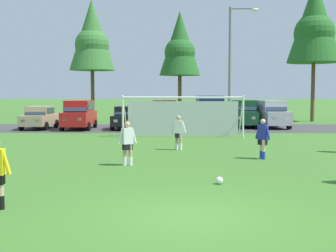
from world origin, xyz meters
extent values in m
plane|color=#3D7028|center=(0.00, 15.00, 0.00)|extent=(400.00, 400.00, 0.00)
cube|color=#3D3D3F|center=(0.00, 24.13, 0.00)|extent=(52.00, 8.40, 0.01)
sphere|color=white|center=(1.00, 3.33, 0.11)|extent=(0.22, 0.22, 0.22)
sphere|color=black|center=(1.00, 3.33, 0.12)|extent=(0.08, 0.08, 0.08)
sphere|color=red|center=(1.06, 3.33, 0.11)|extent=(0.07, 0.07, 0.07)
cylinder|color=white|center=(3.93, 16.78, 1.22)|extent=(0.12, 0.12, 2.44)
cylinder|color=white|center=(-3.39, 17.03, 1.22)|extent=(0.12, 0.12, 2.44)
cylinder|color=white|center=(0.27, 16.91, 2.44)|extent=(7.32, 0.36, 0.12)
cylinder|color=white|center=(3.96, 17.68, 1.34)|extent=(0.15, 1.95, 2.46)
cylinder|color=white|center=(-3.36, 17.93, 1.34)|extent=(0.15, 1.95, 2.46)
cube|color=silver|center=(0.31, 17.91, 1.10)|extent=(6.95, 0.27, 2.20)
cylinder|color=tan|center=(-4.34, 0.52, 0.40)|extent=(0.14, 0.14, 0.80)
cylinder|color=black|center=(-4.34, 0.52, 0.16)|extent=(0.15, 0.15, 0.32)
cylinder|color=yellow|center=(-4.19, 0.50, 1.08)|extent=(0.23, 0.10, 0.55)
cylinder|color=tan|center=(0.02, 10.99, 0.40)|extent=(0.14, 0.14, 0.80)
cylinder|color=tan|center=(-0.17, 11.18, 0.40)|extent=(0.14, 0.14, 0.80)
cylinder|color=white|center=(0.02, 10.99, 0.16)|extent=(0.15, 0.15, 0.32)
cylinder|color=white|center=(-0.17, 11.18, 0.16)|extent=(0.15, 0.15, 0.32)
cube|color=black|center=(-0.07, 11.08, 0.72)|extent=(0.35, 0.24, 0.28)
cube|color=white|center=(-0.07, 11.08, 1.10)|extent=(0.40, 0.26, 0.60)
sphere|color=tan|center=(-0.07, 11.08, 1.53)|extent=(0.22, 0.22, 0.22)
cylinder|color=white|center=(0.17, 11.03, 1.08)|extent=(0.23, 0.11, 0.55)
cylinder|color=white|center=(-0.32, 11.14, 1.08)|extent=(0.23, 0.11, 0.55)
cylinder|color=beige|center=(3.33, 8.16, 0.40)|extent=(0.14, 0.14, 0.80)
cylinder|color=beige|center=(3.31, 8.44, 0.40)|extent=(0.14, 0.14, 0.80)
cylinder|color=#1E38B7|center=(3.33, 8.16, 0.16)|extent=(0.15, 0.15, 0.32)
cylinder|color=#1E38B7|center=(3.31, 8.44, 0.16)|extent=(0.15, 0.15, 0.32)
cube|color=black|center=(3.32, 8.30, 0.72)|extent=(0.40, 0.39, 0.28)
cube|color=#232D99|center=(3.32, 8.30, 1.10)|extent=(0.44, 0.43, 0.60)
sphere|color=beige|center=(3.32, 8.30, 1.53)|extent=(0.22, 0.22, 0.22)
cylinder|color=#232D99|center=(3.49, 8.11, 1.08)|extent=(0.23, 0.22, 0.55)
cylinder|color=#232D99|center=(3.16, 8.50, 1.08)|extent=(0.23, 0.22, 0.55)
cylinder|color=tan|center=(-1.94, 6.66, 0.40)|extent=(0.14, 0.14, 0.80)
cylinder|color=tan|center=(-2.16, 6.64, 0.40)|extent=(0.14, 0.14, 0.80)
cylinder|color=white|center=(-1.94, 6.66, 0.16)|extent=(0.15, 0.15, 0.32)
cylinder|color=white|center=(-2.16, 6.64, 0.16)|extent=(0.15, 0.15, 0.32)
cube|color=black|center=(-2.05, 6.65, 0.72)|extent=(0.40, 0.37, 0.28)
cube|color=white|center=(-2.05, 6.65, 1.10)|extent=(0.45, 0.40, 0.60)
sphere|color=tan|center=(-2.05, 6.65, 1.53)|extent=(0.22, 0.22, 0.22)
cylinder|color=white|center=(-1.81, 6.75, 1.08)|extent=(0.24, 0.20, 0.55)
cylinder|color=white|center=(-2.28, 6.55, 1.08)|extent=(0.24, 0.20, 0.55)
cube|color=tan|center=(-10.43, 23.18, 0.70)|extent=(1.89, 4.24, 0.76)
cube|color=tan|center=(-10.42, 23.33, 1.40)|extent=(1.70, 2.14, 0.64)
cube|color=#28384C|center=(-10.44, 22.36, 1.38)|extent=(1.54, 0.35, 0.55)
cube|color=#28384C|center=(-9.59, 23.32, 1.40)|extent=(0.08, 1.79, 0.45)
cube|color=white|center=(-9.98, 21.11, 0.75)|extent=(0.28, 0.09, 0.20)
cube|color=white|center=(-10.97, 21.14, 0.75)|extent=(0.28, 0.09, 0.20)
cube|color=#B21414|center=(-9.89, 25.23, 0.75)|extent=(0.28, 0.09, 0.20)
cube|color=#B21414|center=(-10.88, 25.25, 0.75)|extent=(0.28, 0.09, 0.20)
cylinder|color=black|center=(-9.56, 21.86, 0.32)|extent=(0.25, 0.65, 0.64)
cylinder|color=black|center=(-11.36, 21.90, 0.32)|extent=(0.25, 0.65, 0.64)
cylinder|color=black|center=(-9.50, 24.47, 0.32)|extent=(0.25, 0.65, 0.64)
cylinder|color=black|center=(-11.30, 24.51, 0.32)|extent=(0.25, 0.65, 0.64)
cube|color=red|center=(-7.36, 23.01, 0.82)|extent=(1.92, 4.61, 1.00)
cube|color=red|center=(-7.36, 23.21, 1.74)|extent=(1.76, 3.01, 0.84)
cube|color=#28384C|center=(-7.36, 21.79, 1.72)|extent=(1.62, 0.38, 0.71)
cube|color=#28384C|center=(-6.48, 23.22, 1.74)|extent=(0.05, 2.55, 0.59)
cube|color=white|center=(-6.83, 20.76, 0.87)|extent=(0.28, 0.08, 0.20)
cube|color=white|center=(-7.88, 20.75, 0.87)|extent=(0.28, 0.08, 0.20)
cube|color=#B21414|center=(-6.85, 25.28, 0.87)|extent=(0.28, 0.08, 0.20)
cube|color=#B21414|center=(-7.89, 25.27, 0.87)|extent=(0.28, 0.08, 0.20)
cylinder|color=black|center=(-6.41, 21.59, 0.32)|extent=(0.24, 0.64, 0.64)
cylinder|color=black|center=(-8.31, 21.58, 0.32)|extent=(0.24, 0.64, 0.64)
cylinder|color=black|center=(-6.42, 24.44, 0.32)|extent=(0.24, 0.64, 0.64)
cylinder|color=black|center=(-8.32, 24.44, 0.32)|extent=(0.24, 0.64, 0.64)
cube|color=black|center=(-3.73, 23.10, 0.70)|extent=(2.07, 4.31, 0.76)
cube|color=black|center=(-3.72, 23.25, 1.40)|extent=(1.79, 2.20, 0.64)
cube|color=#28384C|center=(-3.78, 22.28, 1.38)|extent=(1.55, 0.42, 0.55)
cube|color=#28384C|center=(-2.88, 23.20, 1.40)|extent=(0.16, 1.78, 0.45)
cube|color=white|center=(-3.37, 21.01, 0.75)|extent=(0.28, 0.10, 0.20)
cube|color=white|center=(-4.36, 21.08, 0.75)|extent=(0.28, 0.10, 0.20)
cube|color=#B21414|center=(-3.10, 25.12, 0.75)|extent=(0.28, 0.10, 0.20)
cube|color=#B21414|center=(-4.08, 25.19, 0.75)|extent=(0.28, 0.10, 0.20)
cylinder|color=black|center=(-2.91, 21.74, 0.32)|extent=(0.28, 0.65, 0.64)
cylinder|color=black|center=(-4.71, 21.86, 0.32)|extent=(0.28, 0.65, 0.64)
cylinder|color=black|center=(-2.74, 24.34, 0.32)|extent=(0.28, 0.65, 0.64)
cylinder|color=black|center=(-4.54, 24.46, 0.32)|extent=(0.28, 0.65, 0.64)
cube|color=maroon|center=(-0.96, 24.44, 0.82)|extent=(1.97, 4.63, 1.00)
cube|color=maroon|center=(-0.96, 24.64, 1.74)|extent=(1.79, 3.03, 0.84)
cube|color=#28384C|center=(-0.94, 23.22, 1.72)|extent=(1.62, 0.40, 0.71)
cube|color=#28384C|center=(-0.08, 24.65, 1.74)|extent=(0.08, 2.55, 0.59)
cube|color=white|center=(-0.40, 22.18, 0.87)|extent=(0.28, 0.08, 0.20)
cube|color=white|center=(-1.45, 22.17, 0.87)|extent=(0.28, 0.08, 0.20)
cube|color=#B21414|center=(-0.47, 26.70, 0.87)|extent=(0.28, 0.08, 0.20)
cube|color=#B21414|center=(-1.51, 26.69, 0.87)|extent=(0.28, 0.08, 0.20)
cylinder|color=black|center=(0.01, 23.02, 0.32)|extent=(0.25, 0.64, 0.64)
cylinder|color=black|center=(-1.89, 23.00, 0.32)|extent=(0.25, 0.64, 0.64)
cylinder|color=black|center=(-0.03, 25.88, 0.32)|extent=(0.25, 0.64, 0.64)
cylinder|color=black|center=(-1.93, 25.85, 0.32)|extent=(0.25, 0.64, 0.64)
cube|color=navy|center=(2.47, 23.42, 0.87)|extent=(1.97, 4.80, 1.10)
cube|color=navy|center=(2.47, 23.62, 1.97)|extent=(1.81, 4.10, 1.10)
cube|color=#28384C|center=(2.48, 21.65, 1.95)|extent=(1.67, 0.47, 0.91)
cube|color=#28384C|center=(3.38, 23.62, 1.97)|extent=(0.05, 3.49, 0.77)
cube|color=white|center=(3.02, 21.06, 0.92)|extent=(0.28, 0.08, 0.20)
cube|color=white|center=(1.94, 21.06, 0.92)|extent=(0.28, 0.08, 0.20)
cube|color=#B21414|center=(3.00, 25.78, 0.92)|extent=(0.28, 0.08, 0.20)
cube|color=#B21414|center=(1.93, 25.78, 0.92)|extent=(0.28, 0.08, 0.20)
cylinder|color=black|center=(3.46, 21.94, 0.32)|extent=(0.24, 0.64, 0.64)
cylinder|color=black|center=(1.50, 21.93, 0.32)|extent=(0.24, 0.64, 0.64)
cylinder|color=black|center=(3.45, 24.91, 0.32)|extent=(0.24, 0.64, 0.64)
cylinder|color=black|center=(1.49, 24.91, 0.32)|extent=(0.24, 0.64, 0.64)
cube|color=#194C2D|center=(5.34, 25.04, 0.82)|extent=(2.24, 4.73, 1.00)
cube|color=#194C2D|center=(5.36, 25.24, 1.74)|extent=(1.97, 3.12, 0.84)
cube|color=#28384C|center=(5.25, 23.82, 1.72)|extent=(1.64, 0.50, 0.71)
cube|color=#28384C|center=(6.24, 25.17, 1.74)|extent=(0.23, 2.55, 0.59)
cube|color=white|center=(5.69, 22.75, 0.87)|extent=(0.29, 0.10, 0.20)
cube|color=white|center=(4.65, 22.83, 0.87)|extent=(0.29, 0.10, 0.20)
cube|color=#B21414|center=(6.03, 27.25, 0.87)|extent=(0.29, 0.10, 0.20)
cube|color=#B21414|center=(4.99, 27.33, 0.87)|extent=(0.29, 0.10, 0.20)
cylinder|color=black|center=(6.18, 23.55, 0.32)|extent=(0.29, 0.66, 0.64)
cylinder|color=black|center=(4.29, 23.69, 0.32)|extent=(0.29, 0.66, 0.64)
cylinder|color=black|center=(6.40, 26.39, 0.32)|extent=(0.29, 0.66, 0.64)
cylinder|color=black|center=(4.50, 26.53, 0.32)|extent=(0.29, 0.66, 0.64)
cube|color=#B2B2BC|center=(7.39, 24.45, 0.82)|extent=(2.24, 4.73, 1.00)
cube|color=#B2B2BC|center=(7.38, 24.64, 1.74)|extent=(1.97, 3.12, 0.84)
cube|color=#28384C|center=(7.48, 23.23, 1.72)|extent=(1.64, 0.50, 0.71)
cube|color=#28384C|center=(8.26, 24.71, 1.74)|extent=(0.23, 2.55, 0.59)
cube|color=white|center=(8.08, 22.23, 0.87)|extent=(0.29, 0.10, 0.20)
cube|color=white|center=(7.04, 22.15, 0.87)|extent=(0.29, 0.10, 0.20)
cube|color=#B21414|center=(7.74, 26.74, 0.87)|extent=(0.29, 0.10, 0.20)
cube|color=#B21414|center=(6.70, 26.66, 0.87)|extent=(0.29, 0.10, 0.20)
cylinder|color=black|center=(8.45, 23.10, 0.32)|extent=(0.29, 0.66, 0.64)
cylinder|color=black|center=(6.55, 22.95, 0.32)|extent=(0.29, 0.66, 0.64)
cylinder|color=black|center=(8.23, 25.94, 0.32)|extent=(0.29, 0.66, 0.64)
cylinder|color=black|center=(6.34, 25.80, 0.32)|extent=(0.29, 0.66, 0.64)
cylinder|color=brown|center=(-8.34, 34.00, 2.51)|extent=(0.36, 0.36, 5.02)
cone|color=#387533|center=(-8.34, 34.00, 8.54)|extent=(4.52, 4.52, 7.03)
sphere|color=#387533|center=(-8.34, 34.00, 7.49)|extent=(3.39, 3.39, 3.39)
cylinder|color=brown|center=(0.41, 33.46, 2.25)|extent=(0.36, 0.36, 4.49)
cone|color=#236023|center=(0.41, 33.46, 7.63)|extent=(4.04, 4.04, 6.29)
sphere|color=#236023|center=(0.41, 33.46, 6.69)|extent=(3.03, 3.03, 3.03)
cylinder|color=brown|center=(13.21, 32.35, 2.83)|extent=(0.36, 0.36, 5.65)
cone|color=#236023|center=(13.21, 32.35, 9.61)|extent=(5.09, 5.09, 7.91)
sphere|color=#236023|center=(13.21, 32.35, 8.42)|extent=(3.81, 3.81, 3.81)
cylinder|color=slate|center=(3.42, 19.20, 4.14)|extent=(0.18, 0.18, 8.29)
cylinder|color=slate|center=(3.42, 19.20, 0.15)|extent=(0.32, 0.32, 0.30)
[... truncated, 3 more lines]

